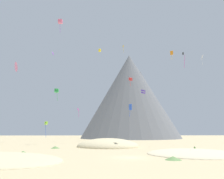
% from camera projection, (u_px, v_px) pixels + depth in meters
% --- Properties ---
extents(ground_plane, '(400.00, 400.00, 0.00)m').
position_uv_depth(ground_plane, '(130.00, 158.00, 32.48)').
color(ground_plane, '#C6B284').
extents(dune_foreground_left, '(21.77, 21.65, 1.62)m').
position_uv_depth(dune_foreground_left, '(194.00, 154.00, 37.20)').
color(dune_foreground_left, beige).
rests_on(dune_foreground_left, ground_plane).
extents(dune_midground, '(22.70, 22.71, 4.35)m').
position_uv_depth(dune_midground, '(108.00, 147.00, 55.75)').
color(dune_midground, beige).
rests_on(dune_midground, ground_plane).
extents(bush_scatter_east, '(2.38, 2.38, 0.53)m').
position_uv_depth(bush_scatter_east, '(55.00, 147.00, 50.19)').
color(bush_scatter_east, '#668C4C').
rests_on(bush_scatter_east, ground_plane).
extents(bush_ridge_crest, '(1.38, 1.38, 1.02)m').
position_uv_depth(bush_ridge_crest, '(195.00, 149.00, 42.59)').
color(bush_ridge_crest, '#568442').
rests_on(bush_ridge_crest, ground_plane).
extents(bush_near_left, '(2.38, 2.38, 0.87)m').
position_uv_depth(bush_near_left, '(191.00, 152.00, 36.56)').
color(bush_near_left, '#668C4C').
rests_on(bush_near_left, ground_plane).
extents(bush_near_right, '(2.91, 2.91, 0.49)m').
position_uv_depth(bush_near_right, '(173.00, 158.00, 29.73)').
color(bush_near_right, '#668C4C').
rests_on(bush_near_right, ground_plane).
extents(bush_low_patch, '(1.45, 1.45, 0.64)m').
position_uv_depth(bush_low_patch, '(12.00, 159.00, 28.51)').
color(bush_low_patch, '#477238').
rests_on(bush_low_patch, ground_plane).
extents(bush_far_left, '(2.98, 2.98, 0.67)m').
position_uv_depth(bush_far_left, '(23.00, 153.00, 35.76)').
color(bush_far_left, '#568442').
rests_on(bush_far_left, ground_plane).
extents(rock_massif, '(83.36, 83.36, 51.77)m').
position_uv_depth(rock_massif, '(132.00, 99.00, 131.74)').
color(rock_massif, slate).
rests_on(rock_massif, ground_plane).
extents(kite_blue_low, '(0.63, 0.75, 3.07)m').
position_uv_depth(kite_blue_low, '(130.00, 108.00, 52.31)').
color(kite_blue_low, blue).
extents(kite_violet_high, '(0.91, 1.71, 1.62)m').
position_uv_depth(kite_violet_high, '(53.00, 53.00, 91.35)').
color(kite_violet_high, purple).
extents(kite_green_mid, '(1.18, 1.18, 3.92)m').
position_uv_depth(kite_green_mid, '(57.00, 91.00, 69.81)').
color(kite_green_mid, green).
extents(kite_lime_low, '(1.16, 1.16, 5.15)m').
position_uv_depth(kite_lime_low, '(46.00, 124.00, 69.10)').
color(kite_lime_low, '#8CD133').
extents(kite_magenta_low, '(0.59, 1.02, 3.24)m').
position_uv_depth(kite_magenta_low, '(78.00, 110.00, 75.68)').
color(kite_magenta_low, '#D1339E').
extents(kite_orange_high, '(0.83, 0.74, 3.09)m').
position_uv_depth(kite_orange_high, '(172.00, 53.00, 71.85)').
color(kite_orange_high, orange).
extents(kite_gold_high, '(0.55, 1.06, 3.35)m').
position_uv_depth(kite_gold_high, '(123.00, 47.00, 97.13)').
color(kite_gold_high, gold).
extents(kite_yellow_high, '(1.20, 1.21, 1.07)m').
position_uv_depth(kite_yellow_high, '(100.00, 50.00, 93.20)').
color(kite_yellow_high, yellow).
extents(kite_indigo_mid, '(1.54, 1.54, 1.50)m').
position_uv_depth(kite_indigo_mid, '(143.00, 92.00, 71.94)').
color(kite_indigo_mid, '#5138B2').
extents(kite_white_high, '(0.58, 0.77, 3.48)m').
position_uv_depth(kite_white_high, '(202.00, 58.00, 69.39)').
color(kite_white_high, white).
extents(kite_red_mid, '(1.51, 1.58, 3.66)m').
position_uv_depth(kite_red_mid, '(131.00, 79.00, 88.63)').
color(kite_red_mid, red).
extents(kite_rainbow_high, '(1.31, 1.37, 4.65)m').
position_uv_depth(kite_rainbow_high, '(60.00, 22.00, 68.67)').
color(kite_rainbow_high, '#E5668C').
extents(kite_pink_mid, '(2.09, 2.56, 2.57)m').
position_uv_depth(kite_pink_mid, '(17.00, 67.00, 54.26)').
color(kite_pink_mid, pink).
extents(kite_black_high, '(0.65, 1.06, 4.86)m').
position_uv_depth(kite_black_high, '(184.00, 56.00, 63.95)').
color(kite_black_high, black).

